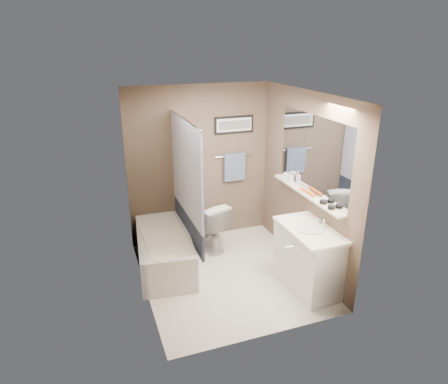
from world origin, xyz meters
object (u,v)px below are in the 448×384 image
object	(u,v)px
hair_brush_front	(310,193)
glass_jar	(286,176)
candle_bowl_far	(323,202)
soap_bottle	(291,177)
bathtub	(164,250)
hair_brush_back	(306,191)
candle_bowl_near	(331,207)
toilet	(206,225)
vanity	(308,260)

from	to	relation	value
hair_brush_front	glass_jar	size ratio (longest dim) A/B	2.20
candle_bowl_far	soap_bottle	bearing A→B (deg)	90.00
soap_bottle	hair_brush_front	bearing A→B (deg)	-90.00
bathtub	hair_brush_back	world-z (taller)	hair_brush_back
hair_brush_front	candle_bowl_near	bearing A→B (deg)	-90.00
bathtub	toilet	bearing A→B (deg)	30.24
bathtub	candle_bowl_near	world-z (taller)	candle_bowl_near
toilet	candle_bowl_near	size ratio (longest dim) A/B	8.37
soap_bottle	vanity	bearing A→B (deg)	-101.68
bathtub	candle_bowl_near	bearing A→B (deg)	-28.51
toilet	soap_bottle	distance (m)	1.45
bathtub	soap_bottle	xyz separation A→B (m)	(1.79, -0.23, 0.94)
candle_bowl_near	glass_jar	xyz separation A→B (m)	(0.00, 1.12, 0.03)
bathtub	hair_brush_back	size ratio (longest dim) A/B	6.82
bathtub	vanity	size ratio (longest dim) A/B	1.67
hair_brush_front	vanity	bearing A→B (deg)	-116.11
candle_bowl_near	candle_bowl_far	xyz separation A→B (m)	(0.00, 0.17, 0.00)
bathtub	soap_bottle	world-z (taller)	soap_bottle
toilet	glass_jar	bearing A→B (deg)	140.08
candle_bowl_far	hair_brush_front	xyz separation A→B (m)	(0.00, 0.31, 0.00)
glass_jar	soap_bottle	bearing A→B (deg)	-90.00
hair_brush_back	glass_jar	world-z (taller)	glass_jar
bathtub	vanity	world-z (taller)	vanity
hair_brush_back	soap_bottle	bearing A→B (deg)	90.00
vanity	candle_bowl_near	world-z (taller)	candle_bowl_near
bathtub	hair_brush_front	distance (m)	2.13
toilet	hair_brush_back	distance (m)	1.64
hair_brush_back	soap_bottle	world-z (taller)	soap_bottle
bathtub	glass_jar	bearing A→B (deg)	2.53
candle_bowl_near	vanity	bearing A→B (deg)	150.16
candle_bowl_near	hair_brush_back	size ratio (longest dim) A/B	0.41
candle_bowl_near	glass_jar	distance (m)	1.12
vanity	glass_jar	world-z (taller)	glass_jar
hair_brush_front	hair_brush_back	distance (m)	0.09
hair_brush_back	candle_bowl_near	bearing A→B (deg)	-90.00
bathtub	vanity	distance (m)	1.96
toilet	soap_bottle	size ratio (longest dim) A/B	4.94
soap_bottle	bathtub	bearing A→B (deg)	172.58
bathtub	hair_brush_back	bearing A→B (deg)	-14.07
toilet	candle_bowl_near	distance (m)	2.03
toilet	candle_bowl_far	distance (m)	1.90
vanity	hair_brush_front	xyz separation A→B (m)	(0.19, 0.38, 0.74)
vanity	candle_bowl_far	distance (m)	0.76
bathtub	hair_brush_back	xyz separation A→B (m)	(1.79, -0.66, 0.89)
hair_brush_front	soap_bottle	xyz separation A→B (m)	(0.00, 0.52, 0.05)
candle_bowl_near	toilet	bearing A→B (deg)	124.62
hair_brush_front	soap_bottle	world-z (taller)	soap_bottle
hair_brush_front	soap_bottle	distance (m)	0.52
hair_brush_back	glass_jar	xyz separation A→B (m)	(0.00, 0.54, 0.03)
vanity	hair_brush_back	world-z (taller)	hair_brush_back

